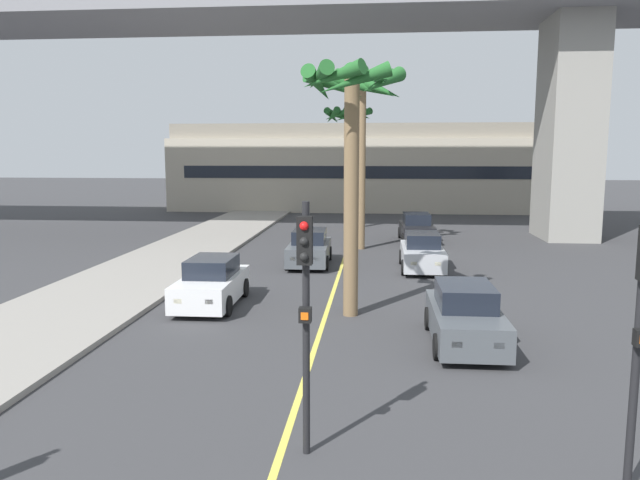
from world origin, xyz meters
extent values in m
cube|color=gray|center=(-8.00, 16.00, 0.07)|extent=(4.80, 80.00, 0.15)
cube|color=#DBCC4C|center=(0.00, 24.00, 0.00)|extent=(0.14, 56.00, 0.01)
cube|color=gray|center=(12.27, 34.11, 6.20)|extent=(2.80, 4.40, 12.41)
cube|color=#BCB29E|center=(0.00, 51.10, 3.02)|extent=(32.03, 8.00, 6.04)
cube|color=gray|center=(0.00, 51.10, 6.64)|extent=(31.39, 7.20, 1.20)
cube|color=black|center=(0.00, 47.08, 3.32)|extent=(28.83, 0.04, 1.00)
cube|color=#B7BABF|center=(3.44, 23.52, 0.58)|extent=(1.70, 4.10, 0.80)
cube|color=black|center=(3.44, 23.67, 1.26)|extent=(1.40, 2.05, 0.60)
cube|color=#F2EDCC|center=(3.91, 21.51, 0.63)|extent=(0.24, 0.08, 0.14)
cube|color=#F2EDCC|center=(2.98, 21.51, 0.63)|extent=(0.24, 0.08, 0.14)
cylinder|color=black|center=(4.25, 22.25, 0.32)|extent=(0.22, 0.64, 0.64)
cylinder|color=black|center=(2.64, 22.25, 0.32)|extent=(0.22, 0.64, 0.64)
cylinder|color=black|center=(4.25, 24.79, 0.32)|extent=(0.22, 0.64, 0.64)
cylinder|color=black|center=(2.63, 24.79, 0.32)|extent=(0.22, 0.64, 0.64)
cube|color=#4C5156|center=(-1.45, 24.16, 0.58)|extent=(1.80, 4.14, 0.80)
cube|color=black|center=(-1.45, 24.31, 1.26)|extent=(1.44, 2.08, 0.60)
cube|color=#F2EDCC|center=(-0.93, 22.17, 0.63)|extent=(0.24, 0.09, 0.14)
cube|color=#F2EDCC|center=(-1.87, 22.14, 0.63)|extent=(0.24, 0.09, 0.14)
cylinder|color=black|center=(-0.61, 22.91, 0.32)|extent=(0.24, 0.65, 0.64)
cylinder|color=black|center=(-2.23, 22.87, 0.32)|extent=(0.24, 0.65, 0.64)
cylinder|color=black|center=(-0.67, 25.45, 0.32)|extent=(0.24, 0.65, 0.64)
cylinder|color=black|center=(-2.29, 25.42, 0.32)|extent=(0.24, 0.65, 0.64)
cube|color=white|center=(-3.81, 16.69, 0.58)|extent=(1.74, 4.12, 0.80)
cube|color=black|center=(-3.81, 16.84, 1.26)|extent=(1.42, 2.07, 0.60)
cube|color=#F2EDCC|center=(-3.32, 14.69, 0.63)|extent=(0.24, 0.08, 0.14)
cube|color=#F2EDCC|center=(-4.25, 14.68, 0.63)|extent=(0.24, 0.08, 0.14)
cylinder|color=black|center=(-2.99, 15.43, 0.32)|extent=(0.23, 0.64, 0.64)
cylinder|color=black|center=(-4.60, 15.41, 0.32)|extent=(0.23, 0.64, 0.64)
cylinder|color=black|center=(-3.01, 17.97, 0.32)|extent=(0.23, 0.64, 0.64)
cylinder|color=black|center=(-4.63, 17.95, 0.32)|extent=(0.23, 0.64, 0.64)
cube|color=black|center=(3.70, 31.83, 0.58)|extent=(1.86, 4.16, 0.80)
cube|color=black|center=(3.70, 31.97, 1.26)|extent=(1.47, 2.10, 0.60)
cube|color=#F2EDCC|center=(4.25, 29.83, 0.63)|extent=(0.24, 0.09, 0.14)
cube|color=#F2EDCC|center=(3.31, 29.80, 0.63)|extent=(0.24, 0.09, 0.14)
cylinder|color=black|center=(4.56, 30.59, 0.32)|extent=(0.24, 0.65, 0.64)
cylinder|color=black|center=(2.95, 30.52, 0.32)|extent=(0.24, 0.65, 0.64)
cylinder|color=black|center=(4.46, 33.13, 0.32)|extent=(0.24, 0.65, 0.64)
cylinder|color=black|center=(2.85, 33.06, 0.32)|extent=(0.24, 0.65, 0.64)
cube|color=#4C5156|center=(3.85, 13.33, 0.58)|extent=(1.72, 4.11, 0.80)
cube|color=black|center=(3.85, 13.48, 1.26)|extent=(1.41, 2.06, 0.60)
cube|color=#F2EDCC|center=(4.33, 11.32, 0.63)|extent=(0.24, 0.08, 0.14)
cube|color=#F2EDCC|center=(3.39, 11.32, 0.63)|extent=(0.24, 0.08, 0.14)
cylinder|color=black|center=(4.66, 12.06, 0.32)|extent=(0.22, 0.64, 0.64)
cylinder|color=black|center=(3.05, 12.05, 0.32)|extent=(0.22, 0.64, 0.64)
cylinder|color=black|center=(4.65, 14.60, 0.32)|extent=(0.22, 0.64, 0.64)
cylinder|color=black|center=(3.03, 14.59, 0.32)|extent=(0.22, 0.64, 0.64)
cylinder|color=black|center=(0.43, 7.15, 2.10)|extent=(0.12, 0.12, 4.20)
cube|color=black|center=(0.43, 7.01, 3.60)|extent=(0.24, 0.20, 0.76)
sphere|color=red|center=(0.43, 6.91, 3.84)|extent=(0.14, 0.14, 0.14)
sphere|color=black|center=(0.43, 6.91, 3.60)|extent=(0.14, 0.14, 0.14)
sphere|color=black|center=(0.43, 6.91, 3.36)|extent=(0.14, 0.14, 0.14)
cube|color=black|center=(0.43, 7.03, 2.40)|extent=(0.20, 0.16, 0.24)
cube|color=orange|center=(0.43, 6.95, 2.40)|extent=(0.12, 0.03, 0.12)
cylinder|color=black|center=(5.25, 6.38, 2.10)|extent=(0.12, 0.12, 4.20)
cylinder|color=brown|center=(0.76, 15.91, 3.55)|extent=(0.45, 0.45, 7.09)
sphere|color=#236028|center=(0.76, 15.91, 7.24)|extent=(0.60, 0.60, 0.60)
cone|color=#236028|center=(1.77, 15.77, 7.02)|extent=(0.72, 2.13, 0.86)
cone|color=#236028|center=(1.48, 16.63, 6.88)|extent=(1.77, 1.77, 1.10)
cone|color=#236028|center=(1.07, 16.88, 6.92)|extent=(2.11, 1.06, 1.03)
cone|color=#236028|center=(0.20, 16.76, 6.95)|extent=(1.98, 1.51, 0.99)
cone|color=#236028|center=(-0.24, 16.14, 6.90)|extent=(0.90, 2.12, 1.06)
cone|color=#236028|center=(-0.21, 15.57, 7.06)|extent=(1.11, 2.11, 0.80)
cone|color=#236028|center=(0.24, 15.03, 7.02)|extent=(2.02, 1.44, 0.86)
cone|color=#236028|center=(0.87, 14.90, 6.90)|extent=(2.11, 0.68, 1.07)
cone|color=#236028|center=(1.62, 15.37, 6.90)|extent=(1.46, 2.00, 1.06)
cylinder|color=brown|center=(-0.44, 36.85, 3.68)|extent=(0.43, 0.43, 7.36)
sphere|color=#236028|center=(-0.44, 36.85, 7.51)|extent=(0.60, 0.60, 0.60)
cone|color=#236028|center=(0.57, 36.96, 7.27)|extent=(0.66, 2.12, 0.89)
cone|color=#236028|center=(0.39, 37.44, 7.26)|extent=(1.56, 1.96, 0.93)
cone|color=#236028|center=(-0.37, 37.87, 7.34)|extent=(2.11, 0.58, 0.78)
cone|color=#236028|center=(-0.84, 37.79, 7.18)|extent=(2.08, 1.22, 1.05)
cone|color=#236028|center=(-1.42, 37.14, 7.17)|extent=(1.01, 2.11, 1.08)
cone|color=#236028|center=(-1.38, 36.45, 7.16)|extent=(1.21, 2.08, 1.09)
cone|color=#236028|center=(-0.99, 35.99, 7.23)|extent=(1.99, 1.49, 0.97)
cone|color=#236028|center=(-0.19, 35.86, 7.16)|extent=(2.12, 0.94, 1.08)
cone|color=#236028|center=(0.36, 36.23, 7.21)|extent=(1.62, 1.91, 1.00)
cylinder|color=brown|center=(0.69, 28.89, 4.34)|extent=(0.39, 0.39, 8.69)
sphere|color=#236028|center=(0.69, 28.89, 8.84)|extent=(0.60, 0.60, 0.60)
cone|color=#236028|center=(1.61, 29.01, 8.56)|extent=(0.68, 1.94, 0.96)
cone|color=#236028|center=(1.48, 29.38, 8.66)|extent=(1.38, 1.85, 0.78)
cone|color=#236028|center=(0.91, 29.79, 8.62)|extent=(1.95, 0.86, 0.85)
cone|color=#236028|center=(0.34, 29.75, 8.49)|extent=(1.91, 1.14, 1.07)
cone|color=#236028|center=(-0.12, 29.33, 8.54)|extent=(1.29, 1.88, 1.00)
cone|color=#236028|center=(-0.17, 28.56, 8.55)|extent=(1.09, 1.93, 0.97)
cone|color=#236028|center=(0.15, 28.14, 8.66)|extent=(1.80, 1.46, 0.78)
cone|color=#236028|center=(0.72, 27.97, 8.64)|extent=(1.92, 0.50, 0.82)
cone|color=#236028|center=(1.48, 28.40, 8.50)|extent=(1.38, 1.84, 1.06)
camera|label=1|loc=(1.57, -2.39, 4.97)|focal=34.45mm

